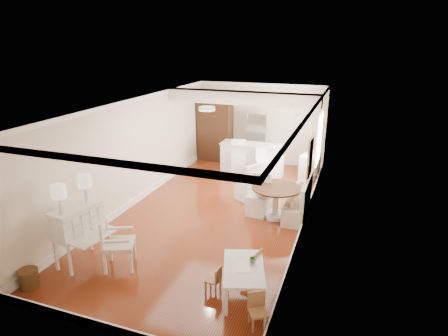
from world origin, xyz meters
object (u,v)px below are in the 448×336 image
Objects in this scene: secretary_bureau at (79,235)px; dining_table at (276,202)px; breakfast_counter at (252,159)px; bar_stool_right at (263,165)px; sideboard at (310,166)px; kids_chair_a at (213,279)px; pantry_cabinet at (215,129)px; slip_chair_near at (259,195)px; wicker_basket at (29,278)px; kids_table at (243,281)px; bar_stool_left at (238,158)px; kids_chair_c at (258,311)px; kids_chair_b at (252,264)px; gustavian_armchair at (119,243)px; slip_chair_far at (247,181)px; fridge at (266,140)px.

secretary_bureau reaches higher than dining_table.
secretary_bureau is 0.59× the size of breakfast_counter.
sideboard is at bearing 0.07° from bar_stool_right.
kids_chair_a is 0.22× the size of pantry_cabinet.
slip_chair_near is (-0.44, 0.03, 0.11)m from dining_table.
wicker_basket is 5.26m from slip_chair_near.
kids_table is (3.33, 0.08, -0.32)m from secretary_bureau.
sideboard is at bearing 4.32° from breakfast_counter.
kids_table is 0.97× the size of bar_stool_left.
kids_table is 1.96× the size of kids_chair_c.
secretary_bureau is at bearing -134.72° from dining_table.
bar_stool_left is at bearing -147.13° from kids_chair_b.
gustavian_armchair is 1.19× the size of sideboard.
kids_chair_b is (3.33, 0.58, -0.29)m from secretary_bureau.
bar_stool_left reaches higher than slip_chair_far.
secretary_bureau is at bearing 70.12° from wicker_basket.
kids_chair_a is 7.76m from pantry_cabinet.
slip_chair_near is (-0.04, 3.27, 0.26)m from kids_chair_a.
kids_chair_c reaches higher than kids_chair_a.
secretary_bureau is 6.40m from breakfast_counter.
wicker_basket is 0.38× the size of sideboard.
secretary_bureau is 7.24m from pantry_cabinet.
secretary_bureau is at bearing -106.34° from breakfast_counter.
slip_chair_far is at bearing 138.60° from dining_table.
pantry_cabinet is (-2.18, 1.57, 0.63)m from bar_stool_right.
breakfast_counter reaches higher than sideboard.
slip_chair_far is 3.12m from fridge.
pantry_cabinet is (0.45, 8.19, 0.98)m from wicker_basket.
pantry_cabinet reaches higher than secretary_bureau.
wicker_basket is 0.19× the size of fridge.
pantry_cabinet reaches higher than kids_chair_b.
kids_chair_c is 0.28× the size of breakfast_counter.
bar_stool_right is 0.57× the size of fridge.
slip_chair_near reaches higher than bar_stool_right.
pantry_cabinet is (-2.66, 3.95, 0.63)m from slip_chair_near.
bar_stool_right is at bearing 76.22° from secretary_bureau.
pantry_cabinet is at bearing 147.57° from breakfast_counter.
slip_chair_near is at bearing 57.97° from secretary_bureau.
kids_chair_b is at bearing 79.89° from kids_chair_c.
kids_chair_a is 0.49× the size of slip_chair_far.
kids_chair_a is (3.15, 0.96, 0.09)m from wicker_basket.
kids_chair_c is (3.76, -0.57, -0.31)m from secretary_bureau.
slip_chair_far is 1.18× the size of sideboard.
kids_chair_c is (0.96, -0.57, 0.03)m from kids_chair_a.
gustavian_armchair is 1.02× the size of slip_chair_near.
gustavian_armchair is at bearing -127.20° from dining_table.
wicker_basket is 3.30m from kids_chair_a.
wicker_basket is 4.13m from kids_chair_c.
gustavian_armchair is 2.06× the size of kids_chair_a.
kids_chair_a is at bearing -29.30° from kids_chair_b.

